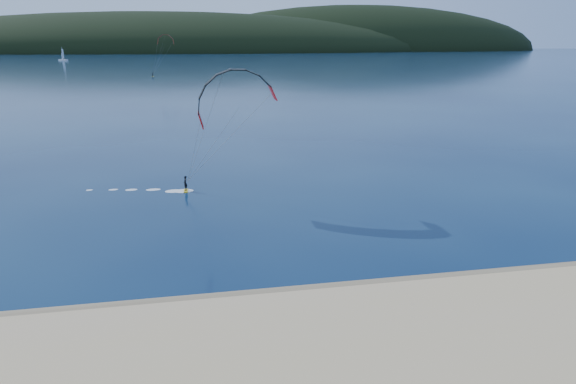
{
  "coord_description": "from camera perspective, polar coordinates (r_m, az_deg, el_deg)",
  "views": [
    {
      "loc": [
        -2.35,
        -20.71,
        14.92
      ],
      "look_at": [
        3.09,
        10.0,
        5.0
      ],
      "focal_mm": 29.67,
      "sensor_mm": 36.0,
      "label": 1
    }
  ],
  "objects": [
    {
      "name": "wet_sand",
      "position": [
        29.36,
        -4.17,
        -12.83
      ],
      "size": [
        220.0,
        2.5,
        0.1
      ],
      "color": "#7F684A",
      "rests_on": "ground"
    },
    {
      "name": "sailboat",
      "position": [
        431.94,
        -25.35,
        14.14
      ],
      "size": [
        7.49,
        4.63,
        10.42
      ],
      "color": "white",
      "rests_on": "ground"
    },
    {
      "name": "kitesurfer_near",
      "position": [
        43.44,
        -6.55,
        9.38
      ],
      "size": [
        19.9,
        8.6,
        12.45
      ],
      "color": "gold",
      "rests_on": "ground"
    },
    {
      "name": "kitesurfer_far",
      "position": [
        215.34,
        -14.49,
        16.84
      ],
      "size": [
        10.95,
        8.18,
        16.19
      ],
      "color": "gold",
      "rests_on": "ground"
    },
    {
      "name": "ground",
      "position": [
        25.63,
        -3.05,
        -17.98
      ],
      "size": [
        1800.0,
        1800.0,
        0.0
      ],
      "primitive_type": "plane",
      "color": "#081A3B",
      "rests_on": "ground"
    },
    {
      "name": "headland",
      "position": [
        766.14,
        -10.23,
        16.26
      ],
      "size": [
        1200.0,
        310.0,
        140.0
      ],
      "color": "black",
      "rests_on": "ground"
    }
  ]
}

